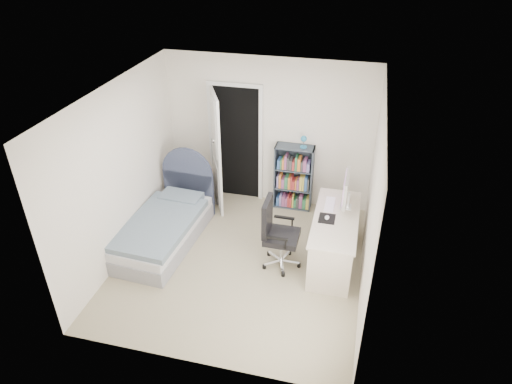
% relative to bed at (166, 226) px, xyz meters
% --- Properties ---
extents(room_shell, '(3.50, 3.70, 2.60)m').
position_rel_bed_xyz_m(room_shell, '(1.24, -0.24, 0.99)').
color(room_shell, gray).
rests_on(room_shell, ground).
extents(door, '(0.92, 0.76, 2.06)m').
position_rel_bed_xyz_m(door, '(0.54, 1.30, 0.77)').
color(door, black).
rests_on(door, ground).
extents(bed, '(1.00, 1.95, 1.17)m').
position_rel_bed_xyz_m(bed, '(0.00, 0.00, 0.00)').
color(bed, gray).
rests_on(bed, ground).
extents(nightstand, '(0.40, 0.40, 0.59)m').
position_rel_bed_xyz_m(nightstand, '(0.10, 1.36, 0.12)').
color(nightstand, tan).
rests_on(nightstand, ground).
extents(floor_lamp, '(0.18, 0.18, 1.24)m').
position_rel_bed_xyz_m(floor_lamp, '(0.40, 1.17, 0.24)').
color(floor_lamp, silver).
rests_on(floor_lamp, ground).
extents(bookcase, '(0.63, 0.27, 1.34)m').
position_rel_bed_xyz_m(bookcase, '(1.71, 1.41, 0.25)').
color(bookcase, '#38424D').
rests_on(bookcase, ground).
extents(desk, '(0.61, 1.52, 1.25)m').
position_rel_bed_xyz_m(desk, '(2.52, 0.13, 0.14)').
color(desk, beige).
rests_on(desk, ground).
extents(office_chair, '(0.53, 0.55, 1.06)m').
position_rel_bed_xyz_m(office_chair, '(1.73, -0.15, 0.32)').
color(office_chair, silver).
rests_on(office_chair, ground).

